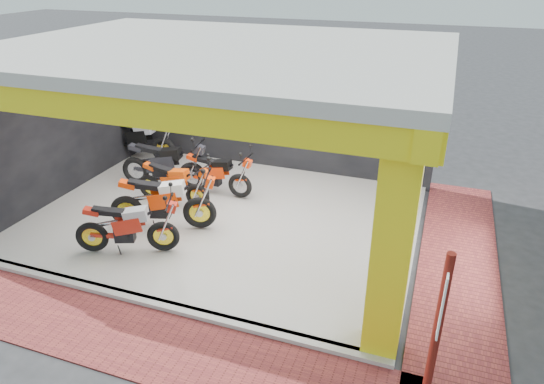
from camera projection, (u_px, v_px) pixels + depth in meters
The scene contains 18 objects.
ground at pixel (179, 270), 8.84m from camera, with size 80.00×80.00×0.00m, color #2D2D30.
showroom_floor at pixel (225, 218), 10.51m from camera, with size 8.00×6.00×0.10m, color white.
showroom_ceiling at pixel (217, 50), 8.97m from camera, with size 8.40×6.40×0.20m, color beige.
back_wall at pixel (273, 105), 12.40m from camera, with size 8.20×0.20×3.50m, color black.
left_wall at pixel (58, 123), 11.03m from camera, with size 0.20×6.20×3.50m, color black.
corner_column at pixel (392, 247), 6.29m from camera, with size 0.50×0.50×3.50m, color yellow.
header_beam_front at pixel (121, 108), 6.56m from camera, with size 8.40×0.30×0.40m, color yellow.
header_beam_right at pixel (440, 83), 7.87m from camera, with size 0.30×6.40×0.40m, color yellow.
floor_kerb at pixel (147, 302), 7.95m from camera, with size 8.00×0.20×0.10m, color white.
paver_front at pixel (119, 334), 7.30m from camera, with size 9.00×1.40×0.03m, color #983631.
paver_right at pixel (458, 262), 9.05m from camera, with size 1.40×7.00×0.03m, color #983631.
signpost at pixel (435, 340), 5.31m from camera, with size 0.10×0.35×2.47m.
moto_hero at pixel (199, 198), 9.70m from camera, with size 2.30×0.85×1.41m, color #EB3D09, non-canonical shape.
moto_row_a at pixel (162, 222), 8.96m from camera, with size 2.05×0.76×1.25m, color red, non-canonical shape.
moto_row_b at pixel (240, 174), 11.03m from camera, with size 1.96×0.72×1.20m, color red, non-canonical shape.
moto_row_c at pixel (197, 185), 10.52m from camera, with size 1.96×0.73×1.20m, color #E34409, non-canonical shape.
moto_row_d at pixel (192, 163), 11.40m from camera, with size 2.27×0.84×1.39m, color black, non-canonical shape.
moto_row_e at pixel (163, 138), 12.88m from camera, with size 2.41×0.89×1.47m, color black, non-canonical shape.
Camera 1 is at (4.10, -6.32, 5.12)m, focal length 32.00 mm.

